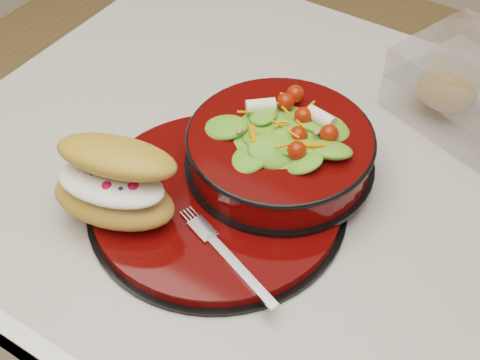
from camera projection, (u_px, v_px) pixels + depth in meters
The scene contains 4 objects.
dinner_plate at pixel (217, 201), 0.81m from camera, with size 0.32×0.32×0.02m.
salad_bowl at pixel (280, 143), 0.81m from camera, with size 0.24×0.24×0.10m.
croissant at pixel (115, 182), 0.75m from camera, with size 0.16×0.13×0.09m.
fork at pixel (229, 258), 0.73m from camera, with size 0.15×0.07×0.00m.
Camera 1 is at (0.11, -0.54, 1.51)m, focal length 50.00 mm.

